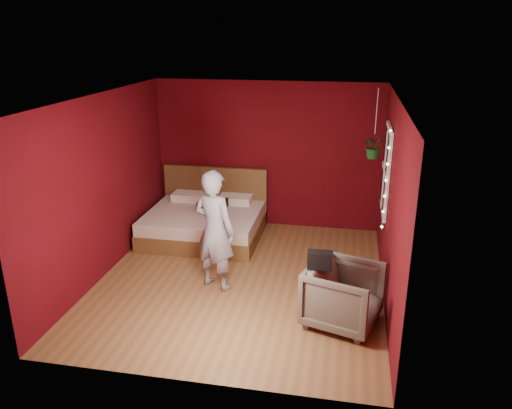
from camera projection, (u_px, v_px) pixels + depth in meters
name	position (u px, v px, depth m)	size (l,w,h in m)	color
floor	(241.00, 280.00, 7.21)	(4.50, 4.50, 0.00)	olive
room_walls	(239.00, 168.00, 6.65)	(4.04, 4.54, 2.62)	#570912
window	(386.00, 170.00, 7.20)	(0.05, 0.97, 1.27)	white
fairy_lights	(386.00, 180.00, 6.72)	(0.04, 0.04, 1.45)	silver
bed	(205.00, 221.00, 8.65)	(1.92, 1.63, 1.06)	brown
person	(215.00, 231.00, 6.75)	(0.62, 0.41, 1.70)	gray
armchair	(343.00, 295.00, 6.03)	(0.82, 0.85, 0.77)	#615B4C
handbag	(320.00, 260.00, 5.83)	(0.29, 0.15, 0.21)	black
throw_pillow	(213.00, 205.00, 8.61)	(0.43, 0.43, 0.15)	#311E10
hanging_plant	(374.00, 146.00, 7.67)	(0.43, 0.40, 1.07)	silver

